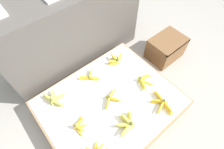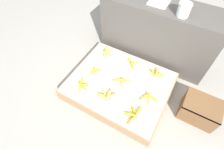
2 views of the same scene
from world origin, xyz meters
The scene contains 12 objects.
ground_plane centered at (0.00, 0.00, 0.00)m, with size 10.00×10.00×0.00m, color gray.
display_platform centered at (0.00, 0.00, 0.08)m, with size 1.19×0.98×0.16m.
back_vendor_table centered at (0.13, 0.80, 0.41)m, with size 1.47×0.48×0.82m.
wooden_crate centered at (0.94, 0.12, 0.13)m, with size 0.39×0.29×0.26m.
banana_bunch_front_midleft centered at (-0.02, -0.26, 0.20)m, with size 0.21×0.17×0.11m.
banana_bunch_front_midright centered at (0.34, -0.32, 0.19)m, with size 0.16×0.27×0.09m.
banana_bunch_middle_left centered at (-0.34, -0.02, 0.19)m, with size 0.13×0.16×0.08m.
banana_bunch_middle_midleft centered at (0.02, 0.01, 0.19)m, with size 0.22×0.15×0.08m.
banana_bunch_middle_midright centered at (0.39, -0.04, 0.19)m, with size 0.20×0.19×0.08m.
banana_bunch_back_left centered at (-0.38, 0.33, 0.19)m, with size 0.19×0.24×0.10m.
banana_bunch_back_midleft centered at (0.01, 0.32, 0.19)m, with size 0.19×0.17×0.09m.
banana_bunch_back_midright centered at (0.35, 0.32, 0.20)m, with size 0.22×0.15×0.11m.
Camera 1 is at (-0.44, -0.56, 1.60)m, focal length 28.00 mm.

